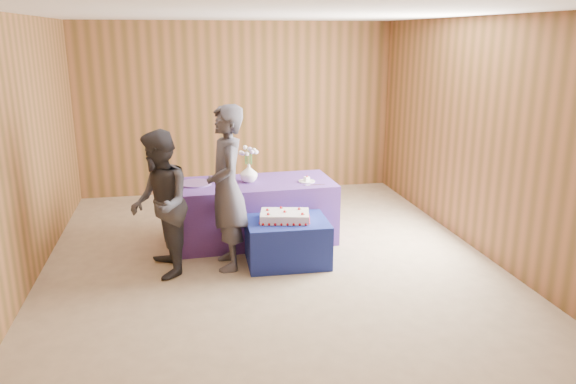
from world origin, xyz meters
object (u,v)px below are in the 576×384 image
object	(u,v)px
serving_table	(252,211)
sheet_cake	(285,216)
vase	(249,173)
guest_left	(227,188)
cake_table	(287,241)
guest_right	(160,204)

from	to	relation	value
serving_table	sheet_cake	world-z (taller)	serving_table
vase	guest_left	xyz separation A→B (m)	(-0.34, -0.79, 0.04)
cake_table	vase	bearing A→B (deg)	112.83
vase	sheet_cake	bearing A→B (deg)	-70.18
guest_left	guest_right	bearing A→B (deg)	-86.51
sheet_cake	guest_right	bearing A→B (deg)	-165.73
sheet_cake	guest_right	xyz separation A→B (m)	(-1.34, -0.05, 0.23)
guest_left	cake_table	bearing A→B (deg)	85.99
sheet_cake	vase	xyz separation A→B (m)	(-0.29, 0.81, 0.31)
sheet_cake	cake_table	bearing A→B (deg)	7.68
sheet_cake	guest_right	distance (m)	1.36
sheet_cake	serving_table	bearing A→B (deg)	120.43
sheet_cake	vase	bearing A→B (deg)	121.81
guest_left	vase	bearing A→B (deg)	154.61
cake_table	guest_left	xyz separation A→B (m)	(-0.66, 0.02, 0.65)
cake_table	vase	xyz separation A→B (m)	(-0.32, 0.81, 0.61)
cake_table	guest_right	distance (m)	1.47
cake_table	sheet_cake	world-z (taller)	sheet_cake
serving_table	vase	world-z (taller)	vase
vase	guest_right	bearing A→B (deg)	-140.50
serving_table	guest_left	distance (m)	1.00
vase	guest_left	size ratio (longest dim) A/B	0.12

